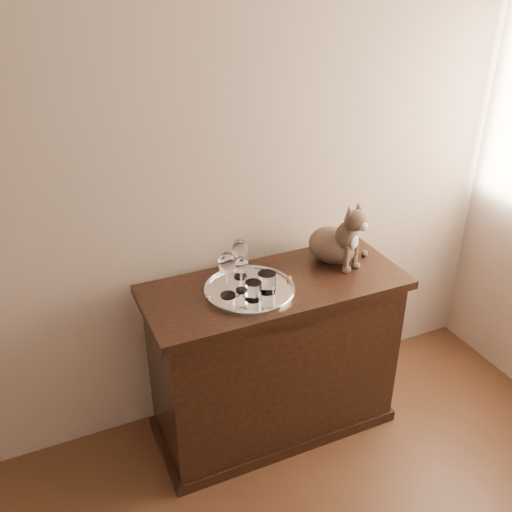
{
  "coord_description": "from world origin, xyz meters",
  "views": [
    {
      "loc": [
        -0.38,
        -0.02,
        2.18
      ],
      "look_at": [
        0.51,
        1.95,
        1.01
      ],
      "focal_mm": 40.0,
      "sensor_mm": 36.0,
      "label": 1
    }
  ],
  "objects": [
    {
      "name": "tumbler_a",
      "position": [
        0.53,
        1.88,
        0.9
      ],
      "size": [
        0.08,
        0.08,
        0.09
      ],
      "primitive_type": "cylinder",
      "color": "silver",
      "rests_on": "tray"
    },
    {
      "name": "wine_glass_b",
      "position": [
        0.48,
        2.05,
        0.95
      ],
      "size": [
        0.07,
        0.07,
        0.19
      ],
      "primitive_type": null,
      "color": "silver",
      "rests_on": "tray"
    },
    {
      "name": "wall_back",
      "position": [
        0.0,
        2.25,
        1.35
      ],
      "size": [
        4.0,
        0.1,
        2.7
      ],
      "primitive_type": "cube",
      "color": "#C2A591",
      "rests_on": "ground"
    },
    {
      "name": "cat",
      "position": [
        0.94,
        2.02,
        1.01
      ],
      "size": [
        0.39,
        0.38,
        0.33
      ],
      "primitive_type": null,
      "rotation": [
        0.0,
        0.0,
        0.27
      ],
      "color": "brown",
      "rests_on": "sideboard"
    },
    {
      "name": "tumbler_b",
      "position": [
        0.45,
        1.85,
        0.9
      ],
      "size": [
        0.07,
        0.07,
        0.08
      ],
      "primitive_type": "cylinder",
      "color": "white",
      "rests_on": "tray"
    },
    {
      "name": "wine_glass_d",
      "position": [
        0.43,
        1.94,
        0.94
      ],
      "size": [
        0.06,
        0.06,
        0.17
      ],
      "primitive_type": null,
      "color": "white",
      "rests_on": "tray"
    },
    {
      "name": "sideboard",
      "position": [
        0.6,
        1.94,
        0.42
      ],
      "size": [
        1.2,
        0.5,
        0.85
      ],
      "primitive_type": null,
      "color": "black",
      "rests_on": "ground"
    },
    {
      "name": "wine_glass_c",
      "position": [
        0.36,
        1.92,
        0.96
      ],
      "size": [
        0.08,
        0.08,
        0.21
      ],
      "primitive_type": null,
      "color": "silver",
      "rests_on": "tray"
    },
    {
      "name": "tray",
      "position": [
        0.47,
        1.93,
        0.85
      ],
      "size": [
        0.4,
        0.4,
        0.01
      ],
      "primitive_type": "cylinder",
      "color": "white",
      "rests_on": "sideboard"
    }
  ]
}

